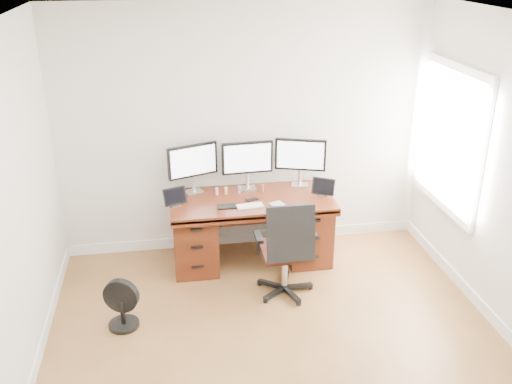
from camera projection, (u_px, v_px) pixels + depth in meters
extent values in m
plane|color=brown|center=(286.00, 372.00, 4.62)|extent=(4.50, 4.50, 0.00)
cube|color=silver|center=(245.00, 131.00, 6.12)|extent=(4.00, 0.10, 2.70)
cube|color=white|center=(450.00, 138.00, 5.71)|extent=(0.04, 1.30, 1.50)
cube|color=white|center=(448.00, 138.00, 5.71)|extent=(0.01, 1.15, 1.35)
cube|color=#4B1D0F|center=(251.00, 201.00, 5.96)|extent=(1.70, 0.80, 0.05)
cube|color=#4B1D0F|center=(195.00, 235.00, 6.04)|extent=(0.45, 0.70, 0.70)
cube|color=#4B1D0F|center=(306.00, 227.00, 6.22)|extent=(0.45, 0.70, 0.70)
cube|color=#37140A|center=(247.00, 208.00, 6.32)|extent=(0.74, 0.03, 0.40)
cylinder|color=black|center=(284.00, 288.00, 5.68)|extent=(0.55, 0.55, 0.08)
cylinder|color=silver|center=(285.00, 268.00, 5.58)|extent=(0.06, 0.06, 0.39)
cube|color=#33150F|center=(285.00, 250.00, 5.51)|extent=(0.47, 0.45, 0.07)
cube|color=black|center=(291.00, 234.00, 5.20)|extent=(0.45, 0.05, 0.54)
cube|color=black|center=(258.00, 237.00, 5.40)|extent=(0.06, 0.23, 0.03)
cube|color=black|center=(312.00, 232.00, 5.48)|extent=(0.06, 0.23, 0.03)
cylinder|color=black|center=(124.00, 324.00, 5.17)|extent=(0.28, 0.28, 0.03)
cylinder|color=black|center=(123.00, 312.00, 5.11)|extent=(0.05, 0.05, 0.23)
cylinder|color=black|center=(121.00, 297.00, 5.05)|extent=(0.33, 0.17, 0.32)
cube|color=silver|center=(194.00, 191.00, 6.10)|extent=(0.22, 0.19, 0.01)
cylinder|color=silver|center=(194.00, 184.00, 6.07)|extent=(0.04, 0.04, 0.18)
cube|color=black|center=(193.00, 161.00, 5.97)|extent=(0.53, 0.22, 0.35)
cube|color=white|center=(193.00, 161.00, 5.95)|extent=(0.47, 0.17, 0.30)
cube|color=silver|center=(247.00, 188.00, 6.19)|extent=(0.19, 0.15, 0.01)
cylinder|color=silver|center=(247.00, 181.00, 6.16)|extent=(0.04, 0.04, 0.18)
cube|color=black|center=(247.00, 158.00, 6.05)|extent=(0.55, 0.06, 0.35)
cube|color=white|center=(248.00, 158.00, 6.03)|extent=(0.50, 0.03, 0.30)
cube|color=silver|center=(299.00, 185.00, 6.28)|extent=(0.21, 0.19, 0.01)
cylinder|color=silver|center=(300.00, 177.00, 6.24)|extent=(0.04, 0.04, 0.18)
cube|color=black|center=(300.00, 155.00, 6.14)|extent=(0.53, 0.20, 0.35)
cube|color=white|center=(300.00, 155.00, 6.12)|extent=(0.48, 0.16, 0.30)
cube|color=silver|center=(176.00, 205.00, 5.78)|extent=(0.12, 0.11, 0.01)
cube|color=black|center=(175.00, 196.00, 5.75)|extent=(0.25, 0.15, 0.17)
cube|color=silver|center=(323.00, 195.00, 6.01)|extent=(0.13, 0.12, 0.01)
cube|color=black|center=(324.00, 187.00, 5.98)|extent=(0.24, 0.17, 0.17)
cube|color=white|center=(250.00, 206.00, 5.76)|extent=(0.28, 0.14, 0.01)
cube|color=#B8BBC0|center=(277.00, 204.00, 5.80)|extent=(0.16, 0.16, 0.01)
cube|color=black|center=(227.00, 206.00, 5.75)|extent=(0.20, 0.13, 0.01)
cube|color=black|center=(252.00, 199.00, 5.91)|extent=(0.14, 0.10, 0.01)
cylinder|color=pink|center=(217.00, 192.00, 6.02)|extent=(0.03, 0.03, 0.06)
sphere|color=pink|center=(217.00, 189.00, 6.01)|extent=(0.04, 0.04, 0.04)
cylinder|color=gold|center=(226.00, 192.00, 6.04)|extent=(0.03, 0.03, 0.06)
sphere|color=gold|center=(226.00, 188.00, 6.02)|extent=(0.04, 0.04, 0.04)
cylinder|color=#A95BD8|center=(239.00, 191.00, 6.06)|extent=(0.03, 0.03, 0.06)
sphere|color=#A95BD8|center=(239.00, 187.00, 6.04)|extent=(0.04, 0.04, 0.04)
cylinder|color=brown|center=(263.00, 189.00, 6.09)|extent=(0.03, 0.03, 0.06)
sphere|color=brown|center=(263.00, 186.00, 6.08)|extent=(0.04, 0.04, 0.04)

